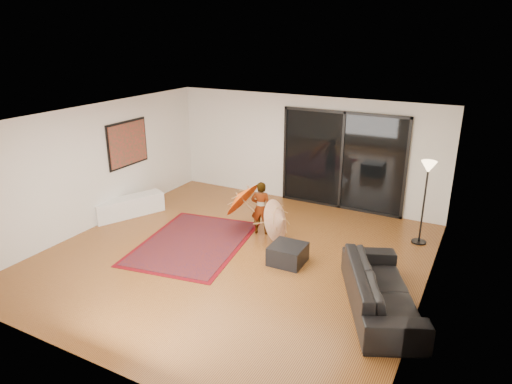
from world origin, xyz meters
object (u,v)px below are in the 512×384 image
Objects in this scene: sofa at (381,289)px; ottoman at (288,254)px; child at (261,208)px; media_console at (129,207)px.

ottoman is at bearing 45.20° from sofa.
child reaches higher than sofa.
ottoman is (-1.91, 0.69, -0.17)m from sofa.
sofa reaches higher than ottoman.
sofa is at bearing 15.11° from media_console.
sofa is 3.41m from child.
media_console is 4.30m from ottoman.
child is at bearing 36.20° from sofa.
media_console is 0.69× the size of sofa.
media_console is at bearing -7.39° from child.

